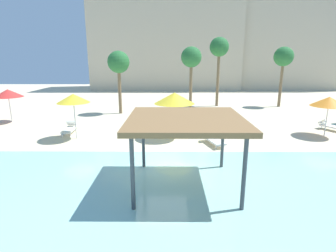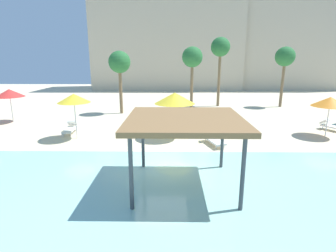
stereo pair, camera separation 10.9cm
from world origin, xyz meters
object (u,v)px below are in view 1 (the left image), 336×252
(beach_umbrella_red_2, at_px, (8,93))
(shade_pavilion, at_px, (186,122))
(lounge_chair_2, at_px, (70,128))
(beach_umbrella_yellow_1, at_px, (73,98))
(palm_tree_2, at_px, (119,63))
(lounge_chair_3, at_px, (213,138))
(lounge_chair_1, at_px, (332,126))
(palm_tree_3, at_px, (219,49))
(beach_umbrella_orange_5, at_px, (329,102))
(palm_tree_0, at_px, (191,58))
(palm_tree_1, at_px, (284,58))
(beach_umbrella_yellow_6, at_px, (174,98))

(beach_umbrella_red_2, bearing_deg, shade_pavilion, -39.36)
(lounge_chair_2, bearing_deg, beach_umbrella_yellow_1, 28.36)
(palm_tree_2, bearing_deg, lounge_chair_3, -52.19)
(shade_pavilion, relative_size, lounge_chair_1, 2.16)
(palm_tree_2, xyz_separation_m, palm_tree_3, (9.32, 3.95, 1.34))
(lounge_chair_2, xyz_separation_m, lounge_chair_3, (9.07, -2.28, 0.00))
(beach_umbrella_orange_5, bearing_deg, lounge_chair_1, 47.29)
(shade_pavilion, xyz_separation_m, beach_umbrella_red_2, (-12.79, 10.50, -0.28))
(beach_umbrella_orange_5, bearing_deg, lounge_chair_2, 178.15)
(beach_umbrella_red_2, distance_m, palm_tree_2, 8.83)
(lounge_chair_1, relative_size, palm_tree_0, 0.33)
(palm_tree_0, bearing_deg, lounge_chair_1, -40.07)
(lounge_chair_2, bearing_deg, beach_umbrella_red_2, -124.62)
(palm_tree_1, bearing_deg, beach_umbrella_orange_5, -97.11)
(lounge_chair_3, relative_size, palm_tree_3, 0.29)
(beach_umbrella_yellow_6, bearing_deg, palm_tree_0, 79.76)
(beach_umbrella_red_2, relative_size, beach_umbrella_yellow_6, 0.91)
(beach_umbrella_yellow_6, xyz_separation_m, lounge_chair_2, (-6.87, 0.97, -2.13))
(beach_umbrella_red_2, distance_m, lounge_chair_1, 23.48)
(beach_umbrella_orange_5, xyz_separation_m, lounge_chair_1, (1.23, 1.33, -1.87))
(palm_tree_2, bearing_deg, beach_umbrella_orange_5, -26.60)
(beach_umbrella_yellow_6, height_order, lounge_chair_2, beach_umbrella_yellow_6)
(beach_umbrella_orange_5, distance_m, palm_tree_2, 16.12)
(beach_umbrella_yellow_6, xyz_separation_m, lounge_chair_3, (2.20, -1.31, -2.13))
(beach_umbrella_red_2, bearing_deg, palm_tree_3, 23.75)
(palm_tree_0, xyz_separation_m, palm_tree_1, (9.21, 1.72, 0.05))
(beach_umbrella_red_2, bearing_deg, palm_tree_0, 20.88)
(lounge_chair_2, distance_m, lounge_chair_3, 9.36)
(shade_pavilion, height_order, beach_umbrella_orange_5, shade_pavilion)
(lounge_chair_1, height_order, palm_tree_2, palm_tree_2)
(beach_umbrella_red_2, distance_m, palm_tree_3, 19.00)
(beach_umbrella_yellow_6, bearing_deg, lounge_chair_3, -30.82)
(beach_umbrella_yellow_1, distance_m, palm_tree_0, 12.62)
(lounge_chair_1, bearing_deg, shade_pavilion, -81.90)
(beach_umbrella_orange_5, xyz_separation_m, palm_tree_0, (-7.87, 8.99, 2.60))
(shade_pavilion, distance_m, palm_tree_1, 20.71)
(shade_pavilion, bearing_deg, palm_tree_0, 84.98)
(beach_umbrella_orange_5, bearing_deg, beach_umbrella_red_2, 170.80)
(lounge_chair_3, bearing_deg, beach_umbrella_red_2, -126.80)
(beach_umbrella_yellow_1, bearing_deg, beach_umbrella_yellow_6, 2.81)
(beach_umbrella_yellow_6, bearing_deg, palm_tree_3, 68.21)
(palm_tree_0, height_order, palm_tree_2, palm_tree_0)
(beach_umbrella_orange_5, height_order, lounge_chair_3, beach_umbrella_orange_5)
(beach_umbrella_yellow_1, distance_m, beach_umbrella_red_2, 7.79)
(beach_umbrella_yellow_6, relative_size, palm_tree_1, 0.47)
(lounge_chair_3, xyz_separation_m, palm_tree_2, (-6.91, 8.90, 4.06))
(beach_umbrella_orange_5, relative_size, lounge_chair_3, 1.26)
(palm_tree_0, relative_size, palm_tree_2, 1.08)
(lounge_chair_3, distance_m, palm_tree_2, 11.98)
(palm_tree_0, distance_m, palm_tree_1, 9.37)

